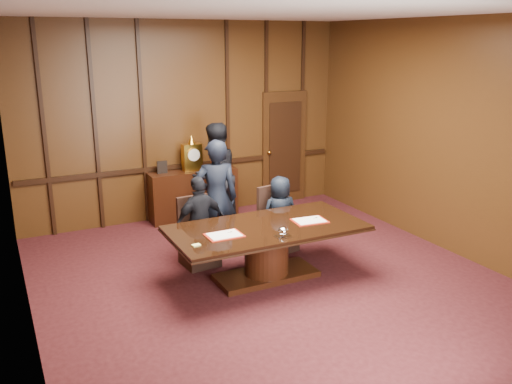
% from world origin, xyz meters
% --- Properties ---
extents(room, '(7.00, 7.04, 3.50)m').
position_xyz_m(room, '(0.07, 0.14, 1.72)').
color(room, black).
rests_on(room, ground).
extents(sideboard, '(1.60, 0.45, 1.54)m').
position_xyz_m(sideboard, '(0.00, 3.26, 0.49)').
color(sideboard, black).
rests_on(sideboard, ground).
extents(conference_table, '(2.62, 1.32, 0.76)m').
position_xyz_m(conference_table, '(-0.01, 0.36, 0.51)').
color(conference_table, black).
rests_on(conference_table, ground).
extents(folder_left, '(0.46, 0.33, 0.02)m').
position_xyz_m(folder_left, '(-0.67, 0.26, 0.77)').
color(folder_left, '#A01F0E').
rests_on(folder_left, conference_table).
extents(folder_right, '(0.49, 0.37, 0.02)m').
position_xyz_m(folder_right, '(0.61, 0.26, 0.77)').
color(folder_right, '#A01F0E').
rests_on(folder_right, conference_table).
extents(inkstand, '(0.20, 0.14, 0.12)m').
position_xyz_m(inkstand, '(-0.01, -0.09, 0.81)').
color(inkstand, white).
rests_on(inkstand, conference_table).
extents(notepad, '(0.11, 0.08, 0.01)m').
position_xyz_m(notepad, '(-1.11, 0.10, 0.77)').
color(notepad, '#F7F479').
rests_on(notepad, conference_table).
extents(chair_left, '(0.52, 0.52, 0.99)m').
position_xyz_m(chair_left, '(-0.66, 1.23, 0.29)').
color(chair_left, black).
rests_on(chair_left, ground).
extents(chair_right, '(0.56, 0.56, 0.99)m').
position_xyz_m(chair_right, '(0.64, 1.23, 0.29)').
color(chair_right, black).
rests_on(chair_right, ground).
extents(signatory_left, '(0.82, 0.44, 1.34)m').
position_xyz_m(signatory_left, '(-0.66, 1.16, 0.67)').
color(signatory_left, black).
rests_on(signatory_left, ground).
extents(signatory_right, '(0.61, 0.43, 1.19)m').
position_xyz_m(signatory_right, '(0.64, 1.16, 0.59)').
color(signatory_right, black).
rests_on(signatory_right, ground).
extents(witness_left, '(0.74, 0.58, 1.78)m').
position_xyz_m(witness_left, '(-0.28, 1.45, 0.89)').
color(witness_left, black).
rests_on(witness_left, ground).
extents(witness_right, '(1.07, 0.94, 1.83)m').
position_xyz_m(witness_right, '(0.17, 2.61, 0.92)').
color(witness_right, black).
rests_on(witness_right, ground).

